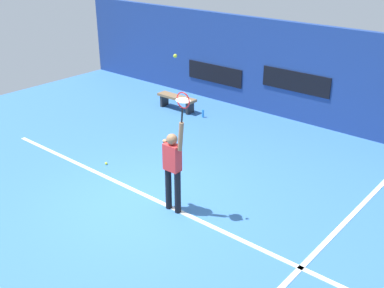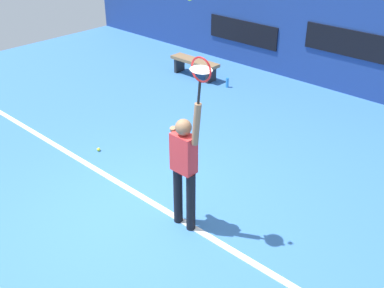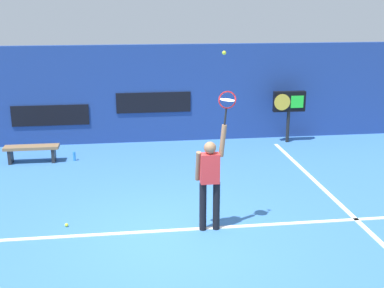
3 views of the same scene
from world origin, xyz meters
name	(u,v)px [view 3 (image 3 of 3)]	position (x,y,z in m)	size (l,w,h in m)	color
ground_plane	(175,236)	(0.00, 0.00, 0.00)	(18.00, 18.00, 0.00)	#3870B2
back_wall	(153,94)	(0.00, 6.39, 1.45)	(18.00, 0.20, 2.89)	navy
sponsor_banner_center	(154,103)	(0.00, 6.27, 1.21)	(2.20, 0.03, 0.60)	black
sponsor_banner_portside	(50,116)	(-3.00, 6.27, 0.90)	(2.20, 0.03, 0.60)	black
court_baseline	(174,230)	(0.00, 0.21, 0.01)	(10.00, 0.10, 0.01)	white
court_sideline	(321,186)	(3.55, 2.00, 0.01)	(0.10, 7.00, 0.01)	white
tennis_player	(210,178)	(0.66, 0.19, 1.01)	(0.54, 0.31, 1.99)	black
tennis_racket	(227,102)	(0.95, 0.18, 2.40)	(0.34, 0.27, 0.62)	black
tennis_ball	(224,53)	(0.87, 0.09, 3.25)	(0.07, 0.07, 0.07)	#CCE033
scoreboard_clock	(289,103)	(3.97, 5.72, 1.19)	(0.96, 0.20, 1.55)	black
court_bench	(32,150)	(-3.30, 4.71, 0.34)	(1.40, 0.36, 0.45)	olive
water_bottle	(74,156)	(-2.22, 4.71, 0.12)	(0.07, 0.07, 0.24)	#338CD8
spare_ball	(66,225)	(-1.98, 0.64, 0.03)	(0.07, 0.07, 0.07)	#CCE033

